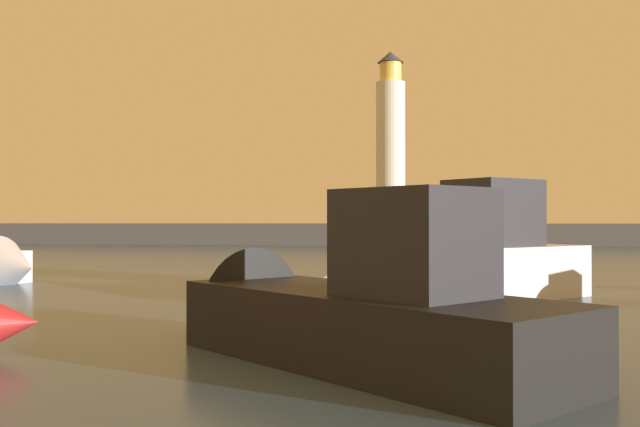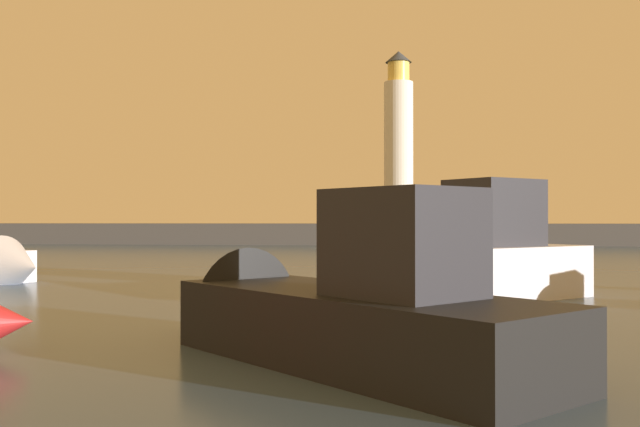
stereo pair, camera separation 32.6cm
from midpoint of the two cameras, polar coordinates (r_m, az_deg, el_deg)
The scene contains 5 objects.
ground_plane at distance 33.58m, azimuth 3.69°, elevation -4.41°, with size 220.00×220.00×0.00m, color #384C60.
breakwater at distance 66.15m, azimuth 4.34°, elevation -1.64°, with size 87.46×5.45×1.93m, color #423F3D.
lighthouse at distance 66.52m, azimuth 5.49°, elevation 5.68°, with size 2.67×2.67×15.86m.
motorboat_2 at distance 20.33m, azimuth 9.55°, elevation -3.95°, with size 8.60×7.78×3.96m.
motorboat_4 at distance 12.15m, azimuth -0.76°, elevation -7.55°, with size 7.77×7.72×3.23m.
Camera 1 is at (0.60, -0.88, 2.30)m, focal length 40.27 mm.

